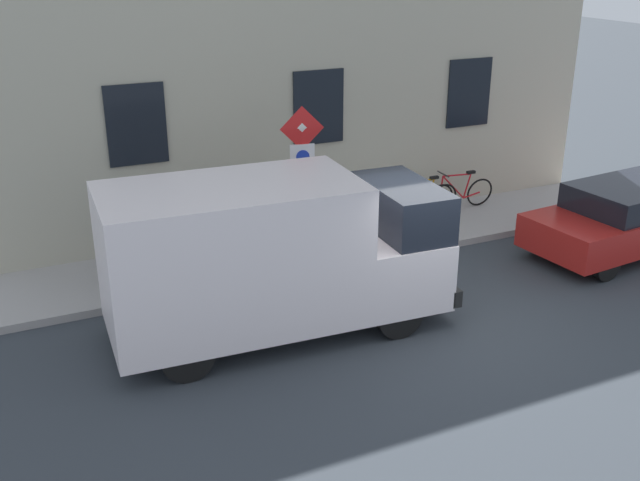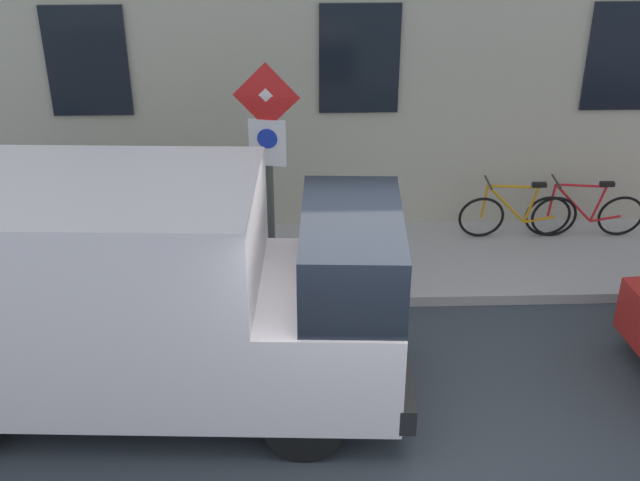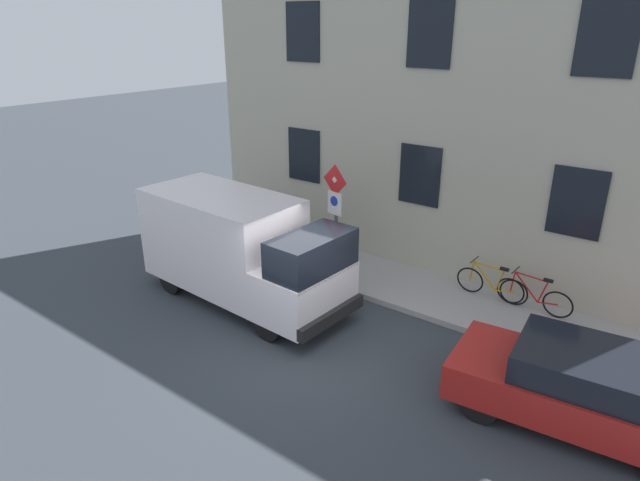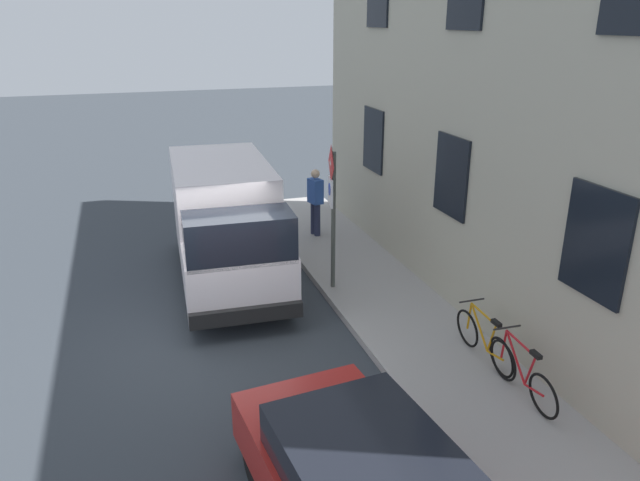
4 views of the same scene
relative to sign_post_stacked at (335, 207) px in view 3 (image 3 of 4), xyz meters
name	(u,v)px [view 3 (image 3 of 4)]	position (x,y,z in m)	size (l,w,h in m)	color
ground_plane	(311,345)	(-2.55, -1.21, -2.07)	(80.00, 80.00, 0.00)	#32383E
sidewalk_slab	(393,283)	(0.87, -1.21, -2.00)	(2.16, 15.39, 0.14)	#A19C99
building_facade	(431,113)	(2.29, -1.21, 2.05)	(0.75, 13.39, 8.25)	#B3AE98
sign_post_stacked	(335,207)	(0.00, 0.00, 0.00)	(0.19, 0.55, 2.87)	#474C47
delivery_van	(240,247)	(-1.91, 1.35, -0.74)	(2.28, 5.43, 2.50)	white
parked_hatchback	(583,387)	(-1.76, -6.17, -1.34)	(2.12, 4.15, 1.38)	#AC1F1A
bicycle_red	(533,296)	(1.40, -4.46, -1.56)	(0.46, 1.71, 0.89)	black
bicycle_orange	(491,284)	(1.40, -3.49, -1.56)	(0.46, 1.71, 0.89)	black
pedestrian	(259,214)	(0.67, 3.13, -1.00)	(0.34, 0.45, 1.72)	#262B47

